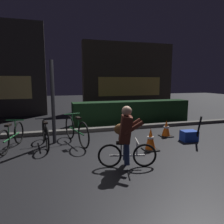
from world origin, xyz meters
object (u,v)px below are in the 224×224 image
at_px(parked_bike_left_mid, 12,137).
at_px(closed_umbrella, 199,129).
at_px(parked_bike_center_right, 76,130).
at_px(parked_bike_center_left, 45,134).
at_px(traffic_cone_far, 166,129).
at_px(street_post, 53,103).
at_px(cyclist, 126,137).
at_px(traffic_cone_near, 151,140).
at_px(blue_crate, 189,136).

relative_size(parked_bike_left_mid, closed_umbrella, 1.77).
distance_m(parked_bike_left_mid, parked_bike_center_right, 1.63).
distance_m(parked_bike_center_left, traffic_cone_far, 3.59).
xyz_separation_m(street_post, parked_bike_center_right, (0.58, -0.20, -0.77)).
xyz_separation_m(parked_bike_center_left, parked_bike_center_right, (0.81, -0.02, 0.04)).
height_order(parked_bike_left_mid, cyclist, cyclist).
bearing_deg(parked_bike_center_right, parked_bike_center_left, 74.53).
height_order(parked_bike_left_mid, parked_bike_center_left, parked_bike_center_left).
height_order(street_post, parked_bike_center_right, street_post).
relative_size(cyclist, closed_umbrella, 1.47).
bearing_deg(traffic_cone_near, cyclist, -140.59).
bearing_deg(cyclist, parked_bike_left_mid, 156.90).
height_order(parked_bike_center_left, blue_crate, parked_bike_center_left).
xyz_separation_m(traffic_cone_near, blue_crate, (1.44, 0.40, -0.12)).
xyz_separation_m(parked_bike_left_mid, cyclist, (2.40, -1.86, 0.30)).
distance_m(cyclist, closed_umbrella, 2.68).
height_order(street_post, parked_bike_left_mid, street_post).
height_order(parked_bike_center_left, traffic_cone_far, parked_bike_center_left).
bearing_deg(parked_bike_center_right, traffic_cone_near, -136.79).
distance_m(street_post, closed_umbrella, 4.09).
xyz_separation_m(blue_crate, cyclist, (-2.39, -1.18, 0.48)).
bearing_deg(blue_crate, closed_umbrella, -66.18).
bearing_deg(parked_bike_center_left, street_post, -58.49).
height_order(parked_bike_center_left, cyclist, cyclist).
distance_m(street_post, traffic_cone_far, 3.48).
height_order(street_post, closed_umbrella, street_post).
bearing_deg(closed_umbrella, traffic_cone_near, -61.31).
bearing_deg(traffic_cone_near, closed_umbrella, 5.53).
height_order(traffic_cone_far, cyclist, cyclist).
xyz_separation_m(parked_bike_center_left, closed_umbrella, (4.08, -0.97, 0.07)).
distance_m(parked_bike_center_left, parked_bike_center_right, 0.82).
distance_m(traffic_cone_near, closed_umbrella, 1.56).
bearing_deg(closed_umbrella, parked_bike_center_right, -83.06).
bearing_deg(parked_bike_center_left, cyclist, -146.86).
bearing_deg(parked_bike_center_left, blue_crate, -106.91).
height_order(parked_bike_center_right, traffic_cone_near, parked_bike_center_right).
relative_size(parked_bike_left_mid, traffic_cone_far, 2.89).
bearing_deg(parked_bike_center_right, cyclist, -171.95).
xyz_separation_m(street_post, cyclist, (1.35, -2.08, -0.51)).
distance_m(parked_bike_center_right, blue_crate, 3.24).
bearing_deg(cyclist, closed_umbrella, 35.15).
distance_m(street_post, parked_bike_left_mid, 1.34).
relative_size(street_post, traffic_cone_near, 4.07).
bearing_deg(closed_umbrella, parked_bike_center_left, -80.20).
bearing_deg(parked_bike_center_right, blue_crate, -116.66).
distance_m(traffic_cone_near, traffic_cone_far, 1.46).
bearing_deg(traffic_cone_far, parked_bike_left_mid, 179.08).
relative_size(street_post, cyclist, 1.83).
xyz_separation_m(parked_bike_center_left, traffic_cone_near, (2.53, -1.12, -0.06)).
height_order(parked_bike_center_right, closed_umbrella, parked_bike_center_right).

